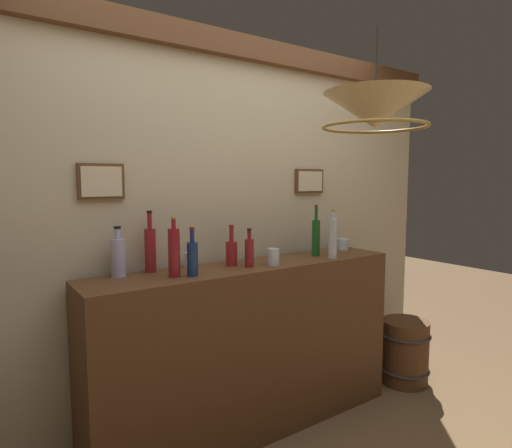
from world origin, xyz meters
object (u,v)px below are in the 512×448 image
object	(u,v)px
liquor_bottle_vodka	(174,252)
pendant_lamp	(375,111)
liquor_bottle_amaro	(316,236)
glass_tumbler_rocks	(190,260)
liquor_bottle_rye	(333,238)
glass_tumbler_highball	(343,244)
wooden_barrel	(404,351)
liquor_bottle_bourbon	(150,249)
liquor_bottle_gin	(192,257)
glass_tumbler_shot	(273,257)
liquor_bottle_port	(249,252)
liquor_bottle_brandy	(118,256)
liquor_bottle_whiskey	(231,252)

from	to	relation	value
liquor_bottle_vodka	pendant_lamp	distance (m)	1.23
liquor_bottle_amaro	liquor_bottle_vodka	bearing A→B (deg)	-177.27
liquor_bottle_amaro	glass_tumbler_rocks	world-z (taller)	liquor_bottle_amaro
liquor_bottle_rye	glass_tumbler_rocks	world-z (taller)	liquor_bottle_rye
glass_tumbler_highball	wooden_barrel	size ratio (longest dim) A/B	0.17
liquor_bottle_bourbon	liquor_bottle_gin	distance (m)	0.26
glass_tumbler_shot	liquor_bottle_gin	bearing A→B (deg)	178.50
glass_tumbler_rocks	glass_tumbler_shot	distance (m)	0.49
glass_tumbler_rocks	liquor_bottle_amaro	bearing A→B (deg)	-8.47
liquor_bottle_bourbon	liquor_bottle_gin	xyz separation A→B (m)	(0.15, -0.22, -0.03)
liquor_bottle_port	glass_tumbler_shot	world-z (taller)	liquor_bottle_port
liquor_bottle_vodka	liquor_bottle_brandy	xyz separation A→B (m)	(-0.24, 0.17, -0.03)
glass_tumbler_highball	liquor_bottle_port	bearing A→B (deg)	-171.71
liquor_bottle_brandy	wooden_barrel	size ratio (longest dim) A/B	0.55
liquor_bottle_amaro	glass_tumbler_rocks	xyz separation A→B (m)	(-0.86, 0.13, -0.09)
liquor_bottle_brandy	liquor_bottle_rye	bearing A→B (deg)	-11.16
liquor_bottle_vodka	liquor_bottle_port	size ratio (longest dim) A/B	1.40
liquor_bottle_rye	pendant_lamp	size ratio (longest dim) A/B	0.62
liquor_bottle_rye	glass_tumbler_shot	size ratio (longest dim) A/B	3.18
liquor_bottle_amaro	glass_tumbler_highball	xyz separation A→B (m)	(0.34, 0.07, -0.09)
liquor_bottle_bourbon	liquor_bottle_whiskey	size ratio (longest dim) A/B	1.40
liquor_bottle_rye	glass_tumbler_rocks	xyz separation A→B (m)	(-0.89, 0.26, -0.09)
liquor_bottle_amaro	glass_tumbler_rocks	bearing A→B (deg)	171.53
liquor_bottle_gin	glass_tumbler_rocks	distance (m)	0.24
liquor_bottle_amaro	glass_tumbler_rocks	size ratio (longest dim) A/B	3.99
liquor_bottle_amaro	pendant_lamp	size ratio (longest dim) A/B	0.67
liquor_bottle_gin	liquor_bottle_amaro	size ratio (longest dim) A/B	0.77
liquor_bottle_bourbon	wooden_barrel	size ratio (longest dim) A/B	0.70
liquor_bottle_gin	pendant_lamp	distance (m)	1.18
pendant_lamp	glass_tumbler_highball	bearing A→B (deg)	51.63
glass_tumbler_rocks	pendant_lamp	xyz separation A→B (m)	(0.59, -0.83, 0.79)
pendant_lamp	liquor_bottle_port	bearing A→B (deg)	115.82
liquor_bottle_amaro	liquor_bottle_whiskey	bearing A→B (deg)	176.72
liquor_bottle_port	glass_tumbler_shot	xyz separation A→B (m)	(0.15, -0.04, -0.04)
liquor_bottle_whiskey	glass_tumbler_rocks	distance (m)	0.25
wooden_barrel	glass_tumbler_shot	bearing A→B (deg)	176.76
glass_tumbler_shot	pendant_lamp	size ratio (longest dim) A/B	0.19
liquor_bottle_gin	wooden_barrel	size ratio (longest dim) A/B	0.54
liquor_bottle_gin	liquor_bottle_bourbon	bearing A→B (deg)	123.88
liquor_bottle_whiskey	liquor_bottle_brandy	xyz separation A→B (m)	(-0.64, 0.09, 0.02)
liquor_bottle_port	glass_tumbler_highball	world-z (taller)	liquor_bottle_port
liquor_bottle_whiskey	pendant_lamp	world-z (taller)	pendant_lamp
glass_tumbler_highball	pendant_lamp	world-z (taller)	pendant_lamp
liquor_bottle_vodka	liquor_bottle_amaro	world-z (taller)	liquor_bottle_amaro
liquor_bottle_whiskey	glass_tumbler_rocks	bearing A→B (deg)	157.76
glass_tumbler_rocks	pendant_lamp	bearing A→B (deg)	-54.29
liquor_bottle_port	liquor_bottle_amaro	xyz separation A→B (m)	(0.58, 0.06, 0.04)
liquor_bottle_brandy	glass_tumbler_highball	xyz separation A→B (m)	(1.62, -0.05, -0.07)
liquor_bottle_port	wooden_barrel	bearing A→B (deg)	-4.38
wooden_barrel	pendant_lamp	bearing A→B (deg)	-153.15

